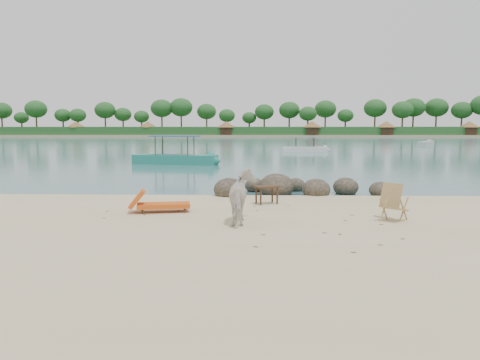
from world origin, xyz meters
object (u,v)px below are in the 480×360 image
(lounge_chair, at_px, (164,203))
(boat_near, at_px, (175,140))
(cow, at_px, (244,198))
(side_table, at_px, (267,196))
(deck_chair, at_px, (394,204))
(boulders, at_px, (290,188))

(lounge_chair, height_order, boat_near, boat_near)
(lounge_chair, bearing_deg, boat_near, 87.65)
(lounge_chair, bearing_deg, cow, -43.73)
(cow, relative_size, side_table, 2.25)
(deck_chair, xyz_separation_m, boat_near, (-8.99, 20.15, 1.12))
(lounge_chair, relative_size, boat_near, 0.28)
(cow, bearing_deg, boulders, -108.23)
(boulders, relative_size, lounge_chair, 3.50)
(cow, distance_m, lounge_chair, 2.73)
(cow, relative_size, deck_chair, 1.68)
(cow, xyz_separation_m, side_table, (0.65, 2.96, -0.38))
(lounge_chair, bearing_deg, deck_chair, -21.19)
(cow, bearing_deg, deck_chair, -176.92)
(side_table, distance_m, deck_chair, 4.08)
(cow, xyz_separation_m, boat_near, (-5.20, 20.53, 0.93))
(deck_chair, height_order, boat_near, boat_near)
(side_table, bearing_deg, deck_chair, -63.64)
(deck_chair, bearing_deg, boulders, 157.05)
(lounge_chair, bearing_deg, boulders, 35.98)
(boulders, relative_size, deck_chair, 6.83)
(side_table, distance_m, boat_near, 18.56)
(boat_near, bearing_deg, side_table, -59.53)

